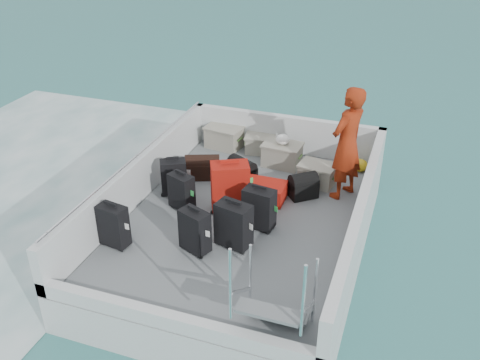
# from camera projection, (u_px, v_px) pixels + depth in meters

# --- Properties ---
(ground) EXTENTS (160.00, 160.00, 0.00)m
(ground) POSITION_uv_depth(u_px,v_px,m) (242.00, 250.00, 8.39)
(ground) COLOR #1D6561
(ground) RESTS_ON ground
(ferry_hull) EXTENTS (3.60, 5.00, 0.60)m
(ferry_hull) POSITION_uv_depth(u_px,v_px,m) (242.00, 234.00, 8.24)
(ferry_hull) COLOR silver
(ferry_hull) RESTS_ON ground
(deck) EXTENTS (3.30, 4.70, 0.02)m
(deck) POSITION_uv_depth(u_px,v_px,m) (242.00, 218.00, 8.09)
(deck) COLOR slate
(deck) RESTS_ON ferry_hull
(deck_fittings) EXTENTS (3.60, 5.00, 0.90)m
(deck_fittings) POSITION_uv_depth(u_px,v_px,m) (258.00, 211.00, 7.54)
(deck_fittings) COLOR silver
(deck_fittings) RESTS_ON deck
(suitcase_0) EXTENTS (0.44, 0.29, 0.63)m
(suitcase_0) POSITION_uv_depth(u_px,v_px,m) (114.00, 226.00, 7.32)
(suitcase_0) COLOR black
(suitcase_0) RESTS_ON deck
(suitcase_1) EXTENTS (0.44, 0.35, 0.59)m
(suitcase_1) POSITION_uv_depth(u_px,v_px,m) (181.00, 192.00, 8.16)
(suitcase_1) COLOR black
(suitcase_1) RESTS_ON deck
(suitcase_2) EXTENTS (0.47, 0.41, 0.59)m
(suitcase_2) POSITION_uv_depth(u_px,v_px,m) (174.00, 177.00, 8.57)
(suitcase_2) COLOR black
(suitcase_2) RESTS_ON deck
(suitcase_3) EXTENTS (0.47, 0.38, 0.63)m
(suitcase_3) POSITION_uv_depth(u_px,v_px,m) (195.00, 231.00, 7.21)
(suitcase_3) COLOR black
(suitcase_3) RESTS_ON deck
(suitcase_5) EXTENTS (0.66, 0.56, 0.78)m
(suitcase_5) POSITION_uv_depth(u_px,v_px,m) (230.00, 187.00, 8.10)
(suitcase_5) COLOR #AF180D
(suitcase_5) RESTS_ON deck
(suitcase_6) EXTENTS (0.53, 0.39, 0.66)m
(suitcase_6) POSITION_uv_depth(u_px,v_px,m) (234.00, 225.00, 7.31)
(suitcase_6) COLOR black
(suitcase_6) RESTS_ON deck
(suitcase_7) EXTENTS (0.48, 0.32, 0.63)m
(suitcase_7) POSITION_uv_depth(u_px,v_px,m) (259.00, 209.00, 7.70)
(suitcase_7) COLOR black
(suitcase_7) RESTS_ON deck
(suitcase_8) EXTENTS (0.71, 0.47, 0.28)m
(suitcase_8) POSITION_uv_depth(u_px,v_px,m) (263.00, 191.00, 8.49)
(suitcase_8) COLOR #AF180D
(suitcase_8) RESTS_ON deck
(duffel_0) EXTENTS (0.65, 0.49, 0.32)m
(duffel_0) POSITION_uv_depth(u_px,v_px,m) (202.00, 169.00, 9.10)
(duffel_0) COLOR black
(duffel_0) RESTS_ON deck
(duffel_1) EXTENTS (0.57, 0.50, 0.32)m
(duffel_1) POSITION_uv_depth(u_px,v_px,m) (242.00, 172.00, 9.00)
(duffel_1) COLOR black
(duffel_1) RESTS_ON deck
(duffel_2) EXTENTS (0.53, 0.51, 0.32)m
(duffel_2) POSITION_uv_depth(u_px,v_px,m) (303.00, 188.00, 8.54)
(duffel_2) COLOR black
(duffel_2) RESTS_ON deck
(crate_0) EXTENTS (0.70, 0.53, 0.38)m
(crate_0) POSITION_uv_depth(u_px,v_px,m) (224.00, 138.00, 10.13)
(crate_0) COLOR gray
(crate_0) RESTS_ON deck
(crate_1) EXTENTS (0.56, 0.42, 0.31)m
(crate_1) POSITION_uv_depth(u_px,v_px,m) (260.00, 145.00, 9.94)
(crate_1) COLOR gray
(crate_1) RESTS_ON deck
(crate_2) EXTENTS (0.67, 0.48, 0.39)m
(crate_2) POSITION_uv_depth(u_px,v_px,m) (282.00, 155.00, 9.47)
(crate_2) COLOR gray
(crate_2) RESTS_ON deck
(crate_3) EXTENTS (0.61, 0.47, 0.34)m
(crate_3) POSITION_uv_depth(u_px,v_px,m) (317.00, 175.00, 8.89)
(crate_3) COLOR gray
(crate_3) RESTS_ON deck
(yellow_bag) EXTENTS (0.28, 0.26, 0.22)m
(yellow_bag) POSITION_uv_depth(u_px,v_px,m) (360.00, 165.00, 9.33)
(yellow_bag) COLOR gold
(yellow_bag) RESTS_ON deck
(white_bag) EXTENTS (0.24, 0.24, 0.18)m
(white_bag) POSITION_uv_depth(u_px,v_px,m) (283.00, 141.00, 9.34)
(white_bag) COLOR white
(white_bag) RESTS_ON crate_2
(passenger) EXTENTS (0.70, 0.80, 1.83)m
(passenger) POSITION_uv_depth(u_px,v_px,m) (347.00, 144.00, 8.23)
(passenger) COLOR red
(passenger) RESTS_ON deck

